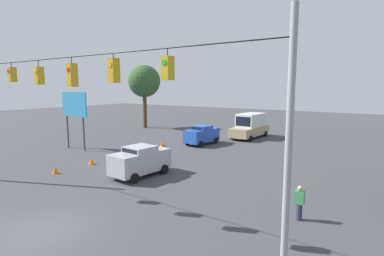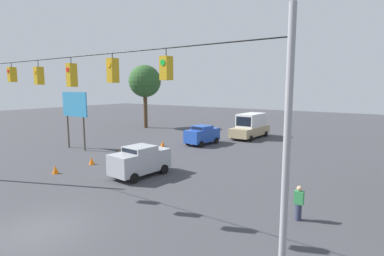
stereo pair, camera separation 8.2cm
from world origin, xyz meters
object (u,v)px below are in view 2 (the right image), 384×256
(traffic_cone_second, at_px, (92,161))
(traffic_cone_fifth, at_px, (163,144))
(box_truck_tan_withflow_deep, at_px, (251,126))
(roadside_billboard, at_px, (75,108))
(traffic_cone_fourth, at_px, (142,149))
(tree_horizon_left, at_px, (145,82))
(overhead_signal_span, at_px, (74,104))
(sedan_silver_withflow_mid, at_px, (140,160))
(traffic_cone_third, at_px, (119,154))
(sedan_blue_withflow_far, at_px, (202,135))
(traffic_cone_nearest, at_px, (55,170))
(pedestrian, at_px, (299,203))

(traffic_cone_second, relative_size, traffic_cone_fifth, 1.00)
(box_truck_tan_withflow_deep, bearing_deg, roadside_billboard, 54.40)
(traffic_cone_fourth, relative_size, tree_horizon_left, 0.06)
(overhead_signal_span, relative_size, traffic_cone_second, 34.11)
(sedan_silver_withflow_mid, bearing_deg, traffic_cone_third, -28.39)
(traffic_cone_fourth, bearing_deg, traffic_cone_third, 90.06)
(sedan_blue_withflow_far, distance_m, sedan_silver_withflow_mid, 11.97)
(sedan_blue_withflow_far, xyz_separation_m, tree_horizon_left, (13.76, -6.20, 5.67))
(traffic_cone_second, bearing_deg, roadside_billboard, -25.38)
(traffic_cone_nearest, xyz_separation_m, traffic_cone_third, (0.04, -5.79, 0.00))
(sedan_blue_withflow_far, distance_m, traffic_cone_nearest, 14.92)
(roadside_billboard, xyz_separation_m, tree_horizon_left, (5.09, -15.03, 2.77))
(sedan_silver_withflow_mid, relative_size, traffic_cone_fifth, 7.51)
(tree_horizon_left, bearing_deg, traffic_cone_fourth, 131.98)
(traffic_cone_nearest, bearing_deg, overhead_signal_span, 156.15)
(overhead_signal_span, bearing_deg, traffic_cone_fifth, -63.59)
(pedestrian, bearing_deg, sedan_silver_withflow_mid, -5.00)
(sedan_silver_withflow_mid, relative_size, traffic_cone_nearest, 7.51)
(pedestrian, bearing_deg, box_truck_tan_withflow_deep, -61.03)
(overhead_signal_span, xyz_separation_m, roadside_billboard, (13.29, -9.05, -1.27))
(traffic_cone_third, bearing_deg, tree_horizon_left, -53.71)
(overhead_signal_span, relative_size, pedestrian, 12.10)
(pedestrian, bearing_deg, traffic_cone_fourth, -22.37)
(traffic_cone_nearest, relative_size, tree_horizon_left, 0.06)
(sedan_blue_withflow_far, bearing_deg, traffic_cone_third, 73.14)
(overhead_signal_span, distance_m, traffic_cone_fifth, 17.13)
(overhead_signal_span, height_order, traffic_cone_nearest, overhead_signal_span)
(overhead_signal_span, distance_m, traffic_cone_second, 10.74)
(traffic_cone_nearest, height_order, traffic_cone_second, same)
(traffic_cone_nearest, relative_size, traffic_cone_fifth, 1.00)
(sedan_blue_withflow_far, bearing_deg, traffic_cone_fourth, 66.19)
(sedan_blue_withflow_far, height_order, traffic_cone_second, sedan_blue_withflow_far)
(overhead_signal_span, xyz_separation_m, tree_horizon_left, (18.38, -24.08, 1.50))
(sedan_silver_withflow_mid, distance_m, traffic_cone_fifth, 10.02)
(traffic_cone_fifth, relative_size, tree_horizon_left, 0.06)
(traffic_cone_second, relative_size, tree_horizon_left, 0.06)
(box_truck_tan_withflow_deep, bearing_deg, sedan_blue_withflow_far, 69.86)
(box_truck_tan_withflow_deep, height_order, traffic_cone_third, box_truck_tan_withflow_deep)
(box_truck_tan_withflow_deep, relative_size, sedan_blue_withflow_far, 1.54)
(sedan_silver_withflow_mid, xyz_separation_m, traffic_cone_fourth, (5.23, -5.60, -0.77))
(traffic_cone_nearest, bearing_deg, traffic_cone_fifth, -89.84)
(sedan_blue_withflow_far, height_order, traffic_cone_fifth, sedan_blue_withflow_far)
(tree_horizon_left, bearing_deg, traffic_cone_third, 126.29)
(sedan_blue_withflow_far, height_order, roadside_billboard, roadside_billboard)
(box_truck_tan_withflow_deep, bearing_deg, traffic_cone_second, 74.46)
(sedan_silver_withflow_mid, distance_m, roadside_billboard, 11.91)
(overhead_signal_span, relative_size, traffic_cone_fifth, 34.11)
(traffic_cone_nearest, height_order, traffic_cone_fourth, same)
(sedan_blue_withflow_far, bearing_deg, pedestrian, 136.17)
(box_truck_tan_withflow_deep, xyz_separation_m, traffic_cone_fourth, (5.15, 12.81, -1.12))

